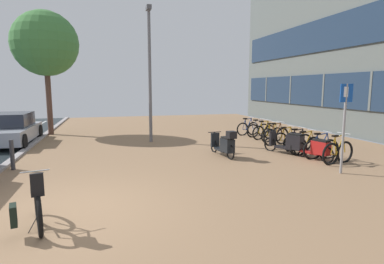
{
  "coord_description": "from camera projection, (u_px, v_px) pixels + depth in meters",
  "views": [
    {
      "loc": [
        0.75,
        -6.33,
        2.45
      ],
      "look_at": [
        2.93,
        1.8,
        1.22
      ],
      "focal_mm": 29.24,
      "sensor_mm": 36.0,
      "label": 1
    }
  ],
  "objects": [
    {
      "name": "bicycle_rack_08",
      "position": [
        258.0,
        130.0,
        15.35
      ],
      "size": [
        1.3,
        0.48,
        0.94
      ],
      "color": "black",
      "rests_on": "ground"
    },
    {
      "name": "bicycle_rack_03",
      "position": [
        298.0,
        142.0,
        12.0
      ],
      "size": [
        1.29,
        0.48,
        0.94
      ],
      "color": "black",
      "rests_on": "ground"
    },
    {
      "name": "scooter_far",
      "position": [
        289.0,
        143.0,
        11.33
      ],
      "size": [
        0.91,
        1.71,
        0.85
      ],
      "color": "black",
      "rests_on": "ground"
    },
    {
      "name": "bicycle_rack_02",
      "position": [
        306.0,
        146.0,
        11.3
      ],
      "size": [
        1.32,
        0.48,
        0.95
      ],
      "color": "black",
      "rests_on": "ground"
    },
    {
      "name": "bicycle_rack_06",
      "position": [
        272.0,
        134.0,
        14.01
      ],
      "size": [
        1.26,
        0.47,
        0.92
      ],
      "color": "black",
      "rests_on": "ground"
    },
    {
      "name": "street_tree",
      "position": [
        45.0,
        44.0,
        15.51
      ],
      "size": [
        3.2,
        3.2,
        6.17
      ],
      "color": "brown",
      "rests_on": "ground"
    },
    {
      "name": "bicycle_foreground",
      "position": [
        36.0,
        207.0,
        5.39
      ],
      "size": [
        0.58,
        1.37,
        1.1
      ],
      "color": "black",
      "rests_on": "ground"
    },
    {
      "name": "bicycle_rack_09",
      "position": [
        248.0,
        128.0,
        15.95
      ],
      "size": [
        1.3,
        0.48,
        0.95
      ],
      "color": "black",
      "rests_on": "ground"
    },
    {
      "name": "bicycle_rack_07",
      "position": [
        264.0,
        132.0,
        14.67
      ],
      "size": [
        1.33,
        0.48,
        0.95
      ],
      "color": "black",
      "rests_on": "ground"
    },
    {
      "name": "bicycle_rack_01",
      "position": [
        321.0,
        149.0,
        10.66
      ],
      "size": [
        1.34,
        0.48,
        0.98
      ],
      "color": "black",
      "rests_on": "ground"
    },
    {
      "name": "parking_sign",
      "position": [
        344.0,
        119.0,
        8.69
      ],
      "size": [
        0.4,
        0.07,
        2.53
      ],
      "color": "gray",
      "rests_on": "ground"
    },
    {
      "name": "bicycle_rack_00",
      "position": [
        338.0,
        153.0,
        10.02
      ],
      "size": [
        1.38,
        0.48,
        1.01
      ],
      "color": "black",
      "rests_on": "ground"
    },
    {
      "name": "bollard_far",
      "position": [
        12.0,
        155.0,
        9.24
      ],
      "size": [
        0.12,
        0.12,
        0.9
      ],
      "color": "#38383D",
      "rests_on": "ground"
    },
    {
      "name": "lamp_post",
      "position": [
        150.0,
        68.0,
        13.6
      ],
      "size": [
        0.2,
        0.52,
        5.85
      ],
      "color": "slate",
      "rests_on": "ground"
    },
    {
      "name": "bicycle_rack_05",
      "position": [
        276.0,
        136.0,
        13.29
      ],
      "size": [
        1.4,
        0.48,
        1.02
      ],
      "color": "black",
      "rests_on": "ground"
    },
    {
      "name": "ground",
      "position": [
        145.0,
        205.0,
        6.58
      ],
      "size": [
        21.0,
        40.0,
        0.13
      ],
      "color": "black"
    },
    {
      "name": "scooter_mid",
      "position": [
        314.0,
        148.0,
        10.56
      ],
      "size": [
        0.74,
        1.84,
        0.83
      ],
      "color": "black",
      "rests_on": "ground"
    },
    {
      "name": "parked_car_far",
      "position": [
        12.0,
        130.0,
        13.52
      ],
      "size": [
        1.79,
        4.11,
        1.31
      ],
      "color": "#A1A7B2",
      "rests_on": "ground"
    },
    {
      "name": "scooter_near",
      "position": [
        225.0,
        144.0,
        10.94
      ],
      "size": [
        0.56,
        1.82,
        0.99
      ],
      "color": "black",
      "rests_on": "ground"
    },
    {
      "name": "bicycle_rack_04",
      "position": [
        286.0,
        140.0,
        12.65
      ],
      "size": [
        1.24,
        0.48,
        0.92
      ],
      "color": "black",
      "rests_on": "ground"
    }
  ]
}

